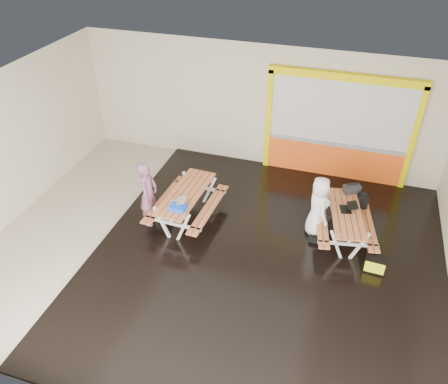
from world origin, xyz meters
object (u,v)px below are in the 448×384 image
(person_left, at_px, (148,194))
(laptop_left, at_px, (177,203))
(laptop_right, at_px, (348,208))
(backpack, at_px, (362,200))
(picnic_table_right, at_px, (345,218))
(toolbox, at_px, (352,189))
(dark_case, at_px, (317,238))
(fluke_bag, at_px, (375,264))
(person_right, at_px, (318,207))
(picnic_table_left, at_px, (186,199))
(blue_pouch, at_px, (178,207))

(person_left, height_order, laptop_left, person_left)
(laptop_right, relative_size, backpack, 1.09)
(laptop_right, bearing_deg, picnic_table_right, -97.40)
(person_left, xyz_separation_m, toolbox, (4.51, 1.66, -0.01))
(dark_case, bearing_deg, fluke_bag, -25.60)
(laptop_right, height_order, dark_case, laptop_right)
(picnic_table_right, height_order, toolbox, toolbox)
(person_right, relative_size, backpack, 3.73)
(fluke_bag, bearing_deg, picnic_table_right, 128.97)
(person_left, height_order, dark_case, person_left)
(laptop_left, relative_size, dark_case, 1.17)
(laptop_right, distance_m, dark_case, 0.97)
(picnic_table_right, relative_size, backpack, 5.18)
(dark_case, bearing_deg, laptop_right, 37.66)
(fluke_bag, bearing_deg, laptop_left, -179.53)
(picnic_table_right, relative_size, laptop_right, 4.76)
(person_right, bearing_deg, toolbox, -63.45)
(laptop_left, relative_size, laptop_right, 0.96)
(picnic_table_left, bearing_deg, backpack, 15.61)
(laptop_left, distance_m, blue_pouch, 0.18)
(picnic_table_right, bearing_deg, blue_pouch, -162.83)
(picnic_table_right, bearing_deg, backpack, 64.56)
(picnic_table_right, xyz_separation_m, laptop_left, (-3.69, -0.96, 0.29))
(dark_case, bearing_deg, picnic_table_left, -177.38)
(laptop_left, height_order, backpack, laptop_left)
(dark_case, bearing_deg, toolbox, 63.75)
(person_left, distance_m, fluke_bag, 5.26)
(picnic_table_right, height_order, person_left, person_left)
(toolbox, relative_size, fluke_bag, 1.03)
(picnic_table_left, height_order, person_right, person_right)
(picnic_table_right, relative_size, dark_case, 5.82)
(toolbox, bearing_deg, dark_case, -116.25)
(toolbox, height_order, backpack, toolbox)
(toolbox, distance_m, dark_case, 1.48)
(toolbox, bearing_deg, laptop_left, -154.21)
(laptop_left, bearing_deg, person_right, 16.85)
(laptop_left, height_order, dark_case, laptop_left)
(dark_case, bearing_deg, laptop_left, -168.41)
(blue_pouch, bearing_deg, toolbox, 28.24)
(picnic_table_left, distance_m, dark_case, 3.19)
(picnic_table_left, height_order, dark_case, picnic_table_left)
(laptop_right, height_order, backpack, laptop_right)
(picnic_table_left, xyz_separation_m, fluke_bag, (4.42, -0.47, -0.40))
(person_right, xyz_separation_m, toolbox, (0.67, 0.88, 0.06))
(person_left, distance_m, toolbox, 4.81)
(laptop_left, bearing_deg, toolbox, 25.79)
(picnic_table_left, xyz_separation_m, picnic_table_right, (3.68, 0.45, -0.05))
(blue_pouch, bearing_deg, person_right, 19.98)
(person_right, height_order, toolbox, person_right)
(laptop_right, distance_m, blue_pouch, 3.82)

